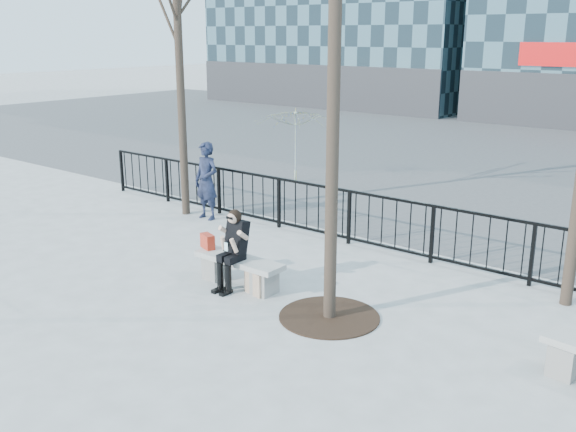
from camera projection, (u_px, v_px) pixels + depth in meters
The scene contains 10 objects.
ground at pixel (240, 285), 10.73m from camera, with size 120.00×120.00×0.00m, color gray.
street_surface at pixel (536, 156), 22.02m from camera, with size 60.00×23.00×0.01m, color #474747.
railing at pixel (341, 215), 12.83m from camera, with size 14.00×0.06×1.10m.
tree_grate at pixel (329, 317), 9.51m from camera, with size 1.50×1.50×0.02m, color black.
bench_main at pixel (239, 268), 10.65m from camera, with size 1.65×0.46×0.49m.
seated_woman at pixel (232, 250), 10.42m from camera, with size 0.50×0.64×1.34m.
handbag at pixel (208, 241), 11.02m from camera, with size 0.31×0.14×0.25m, color red.
shopping_bag at pixel (255, 283), 10.32m from camera, with size 0.41×0.15×0.38m, color beige.
standing_man at pixel (207, 181), 14.37m from camera, with size 0.64×0.42×1.75m, color black.
vendor_umbrella at pixel (295, 146), 17.86m from camera, with size 2.27×2.32×2.09m, color yellow.
Camera 1 is at (6.86, -7.32, 4.06)m, focal length 40.00 mm.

